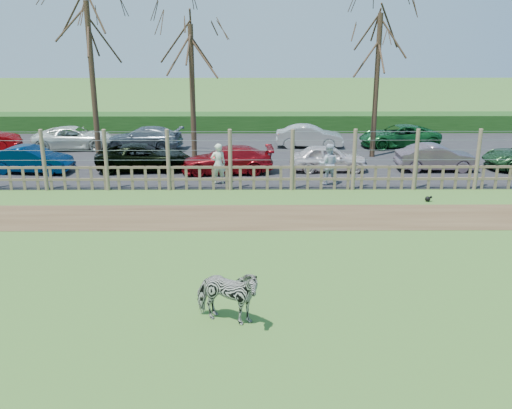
{
  "coord_description": "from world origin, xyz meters",
  "views": [
    {
      "loc": [
        0.88,
        -14.42,
        6.44
      ],
      "look_at": [
        1.0,
        2.5,
        1.1
      ],
      "focal_mm": 40.0,
      "sensor_mm": 36.0,
      "label": 1
    }
  ],
  "objects_px": {
    "zebra": "(227,296)",
    "car_4": "(328,158)",
    "visitor_b": "(328,164)",
    "crow": "(428,199)",
    "car_8": "(75,138)",
    "car_1": "(31,160)",
    "tree_mid": "(191,60)",
    "visitor_a": "(218,164)",
    "car_2": "(144,157)",
    "tree_right": "(378,51)",
    "car_3": "(227,160)",
    "car_11": "(309,136)",
    "car_9": "(144,138)",
    "car_12": "(399,136)",
    "car_5": "(436,158)",
    "tree_left": "(90,44)"
  },
  "relations": [
    {
      "from": "car_3",
      "to": "crow",
      "type": "bearing_deg",
      "value": 57.2
    },
    {
      "from": "tree_right",
      "to": "zebra",
      "type": "xyz_separation_m",
      "value": [
        -6.69,
        -16.91,
        -4.57
      ]
    },
    {
      "from": "car_2",
      "to": "car_5",
      "type": "bearing_deg",
      "value": -95.53
    },
    {
      "from": "visitor_a",
      "to": "car_12",
      "type": "height_order",
      "value": "visitor_a"
    },
    {
      "from": "car_3",
      "to": "car_11",
      "type": "xyz_separation_m",
      "value": [
        4.26,
        5.65,
        0.0
      ]
    },
    {
      "from": "zebra",
      "to": "car_1",
      "type": "height_order",
      "value": "zebra"
    },
    {
      "from": "tree_left",
      "to": "car_3",
      "type": "relative_size",
      "value": 1.9
    },
    {
      "from": "tree_mid",
      "to": "crow",
      "type": "bearing_deg",
      "value": -36.75
    },
    {
      "from": "crow",
      "to": "car_12",
      "type": "relative_size",
      "value": 0.06
    },
    {
      "from": "tree_mid",
      "to": "car_1",
      "type": "relative_size",
      "value": 1.87
    },
    {
      "from": "car_1",
      "to": "car_9",
      "type": "bearing_deg",
      "value": -32.87
    },
    {
      "from": "visitor_b",
      "to": "crow",
      "type": "height_order",
      "value": "visitor_b"
    },
    {
      "from": "car_1",
      "to": "car_5",
      "type": "xyz_separation_m",
      "value": [
        18.44,
        0.28,
        0.0
      ]
    },
    {
      "from": "car_8",
      "to": "car_9",
      "type": "relative_size",
      "value": 1.04
    },
    {
      "from": "tree_right",
      "to": "visitor_a",
      "type": "bearing_deg",
      "value": -145.42
    },
    {
      "from": "car_4",
      "to": "car_9",
      "type": "height_order",
      "value": "same"
    },
    {
      "from": "tree_mid",
      "to": "car_1",
      "type": "xyz_separation_m",
      "value": [
        -7.1,
        -2.72,
        -4.23
      ]
    },
    {
      "from": "zebra",
      "to": "car_4",
      "type": "height_order",
      "value": "zebra"
    },
    {
      "from": "tree_right",
      "to": "car_12",
      "type": "height_order",
      "value": "tree_right"
    },
    {
      "from": "visitor_a",
      "to": "car_8",
      "type": "distance_m",
      "value": 10.87
    },
    {
      "from": "visitor_a",
      "to": "car_2",
      "type": "relative_size",
      "value": 0.4
    },
    {
      "from": "visitor_b",
      "to": "tree_right",
      "type": "bearing_deg",
      "value": -114.4
    },
    {
      "from": "car_3",
      "to": "car_12",
      "type": "distance_m",
      "value": 10.79
    },
    {
      "from": "tree_left",
      "to": "zebra",
      "type": "relative_size",
      "value": 4.93
    },
    {
      "from": "tree_left",
      "to": "car_11",
      "type": "relative_size",
      "value": 2.16
    },
    {
      "from": "tree_left",
      "to": "tree_mid",
      "type": "relative_size",
      "value": 1.15
    },
    {
      "from": "visitor_a",
      "to": "car_2",
      "type": "distance_m",
      "value": 4.33
    },
    {
      "from": "tree_right",
      "to": "car_2",
      "type": "height_order",
      "value": "tree_right"
    },
    {
      "from": "car_11",
      "to": "car_12",
      "type": "bearing_deg",
      "value": -86.1
    },
    {
      "from": "tree_right",
      "to": "car_11",
      "type": "relative_size",
      "value": 2.02
    },
    {
      "from": "car_4",
      "to": "zebra",
      "type": "bearing_deg",
      "value": 162.64
    },
    {
      "from": "visitor_b",
      "to": "car_3",
      "type": "xyz_separation_m",
      "value": [
        -4.3,
        2.0,
        -0.26
      ]
    },
    {
      "from": "visitor_a",
      "to": "car_4",
      "type": "relative_size",
      "value": 0.49
    },
    {
      "from": "car_3",
      "to": "car_11",
      "type": "bearing_deg",
      "value": 139.27
    },
    {
      "from": "car_1",
      "to": "car_9",
      "type": "xyz_separation_m",
      "value": [
        4.17,
        5.13,
        0.0
      ]
    },
    {
      "from": "car_3",
      "to": "car_12",
      "type": "height_order",
      "value": "same"
    },
    {
      "from": "visitor_b",
      "to": "car_1",
      "type": "xyz_separation_m",
      "value": [
        -13.17,
        2.09,
        -0.26
      ]
    },
    {
      "from": "car_1",
      "to": "car_5",
      "type": "distance_m",
      "value": 18.44
    },
    {
      "from": "car_5",
      "to": "car_8",
      "type": "bearing_deg",
      "value": 74.18
    },
    {
      "from": "tree_right",
      "to": "car_5",
      "type": "relative_size",
      "value": 2.02
    },
    {
      "from": "crow",
      "to": "car_12",
      "type": "height_order",
      "value": "car_12"
    },
    {
      "from": "car_2",
      "to": "car_9",
      "type": "distance_m",
      "value": 4.74
    },
    {
      "from": "tree_right",
      "to": "car_5",
      "type": "distance_m",
      "value": 5.94
    },
    {
      "from": "visitor_a",
      "to": "car_5",
      "type": "relative_size",
      "value": 0.47
    },
    {
      "from": "tree_left",
      "to": "visitor_b",
      "type": "height_order",
      "value": "tree_left"
    },
    {
      "from": "visitor_a",
      "to": "car_3",
      "type": "xyz_separation_m",
      "value": [
        0.3,
        1.88,
        -0.26
      ]
    },
    {
      "from": "tree_mid",
      "to": "car_12",
      "type": "relative_size",
      "value": 1.58
    },
    {
      "from": "car_1",
      "to": "car_3",
      "type": "relative_size",
      "value": 0.88
    },
    {
      "from": "car_9",
      "to": "car_3",
      "type": "bearing_deg",
      "value": 48.67
    },
    {
      "from": "car_8",
      "to": "car_1",
      "type": "bearing_deg",
      "value": 169.33
    }
  ]
}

